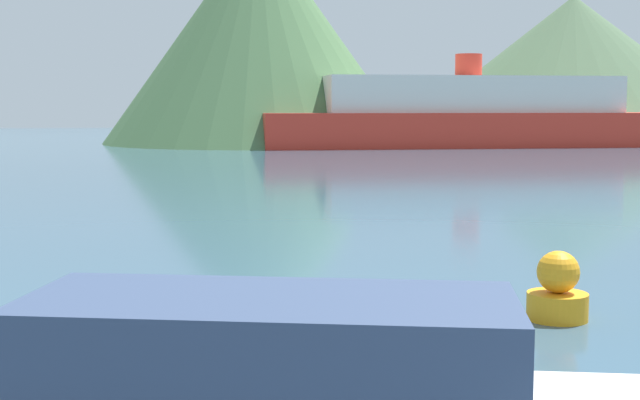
{
  "coord_description": "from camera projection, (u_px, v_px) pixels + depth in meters",
  "views": [
    {
      "loc": [
        -3.2,
        -1.52,
        2.86
      ],
      "look_at": [
        -0.61,
        14.0,
        1.2
      ],
      "focal_mm": 50.0,
      "sensor_mm": 36.0,
      "label": 1
    }
  ],
  "objects": [
    {
      "name": "hill_east",
      "position": [
        572.0,
        68.0,
        78.62
      ],
      "size": [
        31.77,
        31.77,
        12.5
      ],
      "color": "#4C6647",
      "rests_on": "ground_plane"
    },
    {
      "name": "hill_central",
      "position": [
        259.0,
        34.0,
        68.91
      ],
      "size": [
        24.14,
        24.14,
        16.85
      ],
      "color": "#476B42",
      "rests_on": "ground_plane"
    },
    {
      "name": "ferry_distant",
      "position": [
        468.0,
        116.0,
        63.59
      ],
      "size": [
        29.84,
        7.89,
        6.55
      ],
      "rotation": [
        0.0,
        0.0,
        -0.01
      ],
      "color": "red",
      "rests_on": "ground_plane"
    },
    {
      "name": "buoy_marker",
      "position": [
        558.0,
        291.0,
        11.94
      ],
      "size": [
        0.81,
        0.81,
        0.94
      ],
      "color": "orange",
      "rests_on": "ground_plane"
    }
  ]
}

